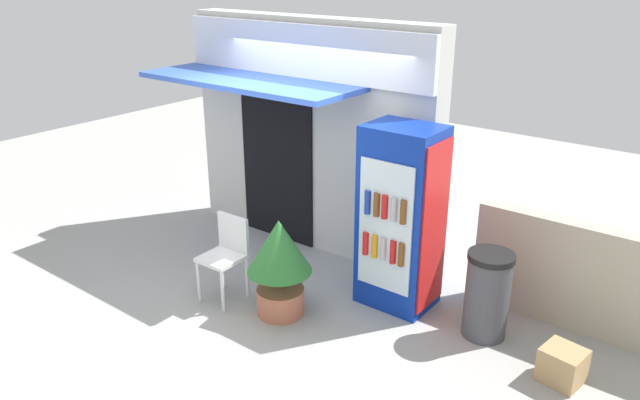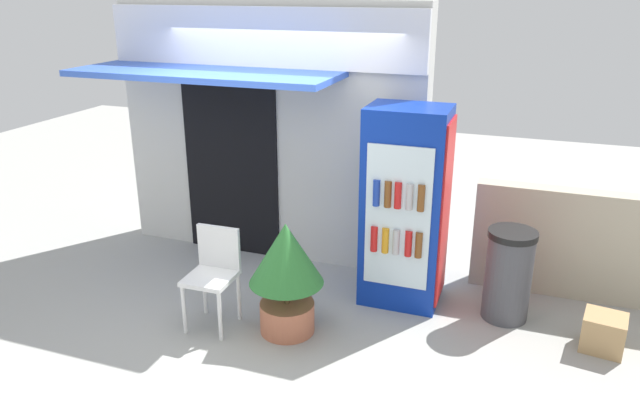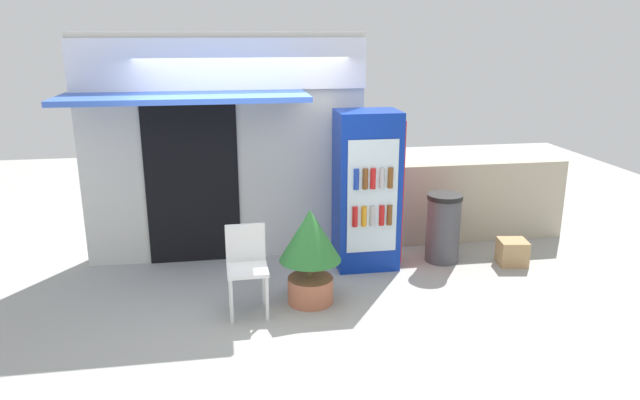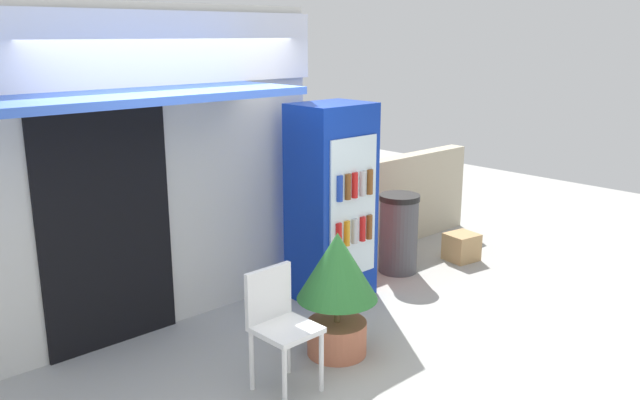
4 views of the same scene
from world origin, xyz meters
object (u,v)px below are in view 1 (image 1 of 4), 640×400
object	(u,v)px
potted_plant_near_shop	(279,258)
trash_bin	(487,295)
cardboard_box	(562,365)
plastic_chair	(227,251)
drink_cooler	(401,218)

from	to	relation	value
potted_plant_near_shop	trash_bin	xyz separation A→B (m)	(1.81, 0.90, -0.19)
trash_bin	cardboard_box	distance (m)	0.90
cardboard_box	plastic_chair	bearing A→B (deg)	-167.71
potted_plant_near_shop	cardboard_box	size ratio (longest dim) A/B	3.08
drink_cooler	cardboard_box	world-z (taller)	drink_cooler
plastic_chair	cardboard_box	size ratio (longest dim) A/B	2.68
plastic_chair	trash_bin	bearing A→B (deg)	21.54
trash_bin	plastic_chair	bearing A→B (deg)	-158.46
plastic_chair	trash_bin	xyz separation A→B (m)	(2.48, 0.98, -0.10)
plastic_chair	trash_bin	size ratio (longest dim) A/B	1.04
drink_cooler	cardboard_box	distance (m)	1.99
drink_cooler	potted_plant_near_shop	bearing A→B (deg)	-132.05
plastic_chair	potted_plant_near_shop	xyz separation A→B (m)	(0.67, 0.08, 0.09)
potted_plant_near_shop	cardboard_box	bearing A→B (deg)	13.68
drink_cooler	plastic_chair	distance (m)	1.85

